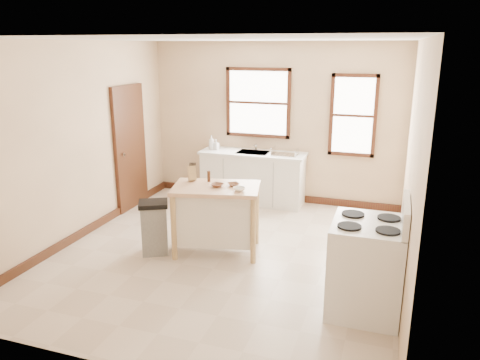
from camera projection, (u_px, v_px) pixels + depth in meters
name	position (u px, v px, depth m)	size (l,w,h in m)	color
floor	(226.00, 253.00, 6.37)	(5.00, 5.00, 0.00)	beige
ceiling	(224.00, 39.00, 5.59)	(5.00, 5.00, 0.00)	white
wall_back	(274.00, 123.00, 8.26)	(4.50, 0.04, 2.80)	beige
wall_left	(78.00, 142.00, 6.67)	(0.04, 5.00, 2.80)	beige
wall_right	(412.00, 167.00, 5.29)	(0.04, 5.00, 2.80)	beige
window_main	(258.00, 103.00, 8.23)	(1.17, 0.06, 1.22)	#3B1410
window_side	(353.00, 116.00, 7.77)	(0.77, 0.06, 1.37)	#3B1410
door_left	(130.00, 148.00, 7.94)	(0.06, 0.90, 2.10)	#3B1410
baseboard_back	(273.00, 196.00, 8.60)	(4.50, 0.04, 0.12)	#3B1410
baseboard_left	(88.00, 229.00, 7.03)	(0.04, 5.00, 0.12)	#3B1410
sink_counter	(253.00, 177.00, 8.34)	(1.86, 0.62, 0.92)	silver
faucet	(256.00, 144.00, 8.34)	(0.03, 0.03, 0.22)	silver
soap_bottle_a	(211.00, 142.00, 8.38)	(0.10, 0.10, 0.26)	#B2B2B2
soap_bottle_b	(216.00, 145.00, 8.38)	(0.08, 0.09, 0.19)	#B2B2B2
dish_rack	(285.00, 152.00, 7.97)	(0.44, 0.33, 0.11)	silver
kitchen_island	(217.00, 219.00, 6.32)	(1.14, 0.72, 0.93)	#E2B285
knife_block	(192.00, 174.00, 6.41)	(0.10, 0.10, 0.20)	#D8B471
pepper_grinder	(209.00, 176.00, 6.38)	(0.04, 0.04, 0.15)	#402211
bowl_a	(217.00, 185.00, 6.17)	(0.17, 0.17, 0.04)	brown
bowl_b	(233.00, 184.00, 6.20)	(0.15, 0.15, 0.04)	brown
bowl_c	(239.00, 189.00, 5.98)	(0.15, 0.15, 0.05)	white
trash_bin	(154.00, 228.00, 6.29)	(0.38, 0.32, 0.74)	gray
gas_stove	(367.00, 255.00, 4.85)	(0.79, 0.81, 1.26)	silver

